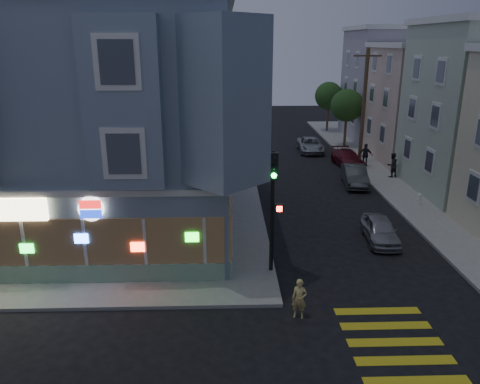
{
  "coord_description": "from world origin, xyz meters",
  "views": [
    {
      "loc": [
        0.88,
        -13.46,
        9.63
      ],
      "look_at": [
        1.53,
        7.15,
        2.97
      ],
      "focal_mm": 35.0,
      "sensor_mm": 36.0,
      "label": 1
    }
  ],
  "objects_px": {
    "utility_pole": "(364,104)",
    "parked_car_d": "(310,145)",
    "running_child": "(299,299)",
    "traffic_signal": "(273,192)",
    "pedestrian_b": "(366,155)",
    "street_tree_near": "(347,105)",
    "parked_car_a": "(380,230)",
    "street_tree_far": "(329,96)",
    "pedestrian_a": "(392,165)",
    "parked_car_b": "(355,176)",
    "parked_car_c": "(348,158)",
    "fire_hydrant": "(419,198)"
  },
  "relations": [
    {
      "from": "street_tree_far",
      "to": "fire_hydrant",
      "type": "relative_size",
      "value": 7.65
    },
    {
      "from": "parked_car_a",
      "to": "street_tree_far",
      "type": "bearing_deg",
      "value": 87.46
    },
    {
      "from": "street_tree_near",
      "to": "parked_car_a",
      "type": "xyz_separation_m",
      "value": [
        -3.6,
        -21.98,
        -3.32
      ]
    },
    {
      "from": "utility_pole",
      "to": "running_child",
      "type": "xyz_separation_m",
      "value": [
        -8.5,
        -22.64,
        -4.04
      ]
    },
    {
      "from": "fire_hydrant",
      "to": "parked_car_a",
      "type": "bearing_deg",
      "value": -128.45
    },
    {
      "from": "utility_pole",
      "to": "running_child",
      "type": "height_order",
      "value": "utility_pole"
    },
    {
      "from": "running_child",
      "to": "parked_car_c",
      "type": "relative_size",
      "value": 0.35
    },
    {
      "from": "utility_pole",
      "to": "parked_car_a",
      "type": "relative_size",
      "value": 2.49
    },
    {
      "from": "parked_car_a",
      "to": "fire_hydrant",
      "type": "distance_m",
      "value": 6.51
    },
    {
      "from": "street_tree_near",
      "to": "parked_car_a",
      "type": "relative_size",
      "value": 1.47
    },
    {
      "from": "street_tree_far",
      "to": "parked_car_d",
      "type": "xyz_separation_m",
      "value": [
        -3.6,
        -9.91,
        -3.3
      ]
    },
    {
      "from": "utility_pole",
      "to": "traffic_signal",
      "type": "bearing_deg",
      "value": -115.42
    },
    {
      "from": "street_tree_far",
      "to": "pedestrian_a",
      "type": "relative_size",
      "value": 2.98
    },
    {
      "from": "parked_car_a",
      "to": "parked_car_d",
      "type": "xyz_separation_m",
      "value": [
        0.0,
        20.06,
        0.02
      ]
    },
    {
      "from": "street_tree_far",
      "to": "parked_car_a",
      "type": "bearing_deg",
      "value": -96.85
    },
    {
      "from": "traffic_signal",
      "to": "parked_car_a",
      "type": "bearing_deg",
      "value": 30.44
    },
    {
      "from": "parked_car_a",
      "to": "utility_pole",
      "type": "bearing_deg",
      "value": 82.29
    },
    {
      "from": "pedestrian_b",
      "to": "fire_hydrant",
      "type": "xyz_separation_m",
      "value": [
        0.7,
        -9.14,
        -0.54
      ]
    },
    {
      "from": "pedestrian_a",
      "to": "parked_car_d",
      "type": "xyz_separation_m",
      "value": [
        -4.4,
        8.92,
        -0.4
      ]
    },
    {
      "from": "street_tree_near",
      "to": "parked_car_d",
      "type": "height_order",
      "value": "street_tree_near"
    },
    {
      "from": "utility_pole",
      "to": "parked_car_b",
      "type": "xyz_separation_m",
      "value": [
        -2.12,
        -6.31,
        -4.11
      ]
    },
    {
      "from": "street_tree_far",
      "to": "pedestrian_a",
      "type": "distance_m",
      "value": 19.07
    },
    {
      "from": "pedestrian_b",
      "to": "pedestrian_a",
      "type": "bearing_deg",
      "value": 132.3
    },
    {
      "from": "pedestrian_a",
      "to": "parked_car_d",
      "type": "relative_size",
      "value": 0.39
    },
    {
      "from": "parked_car_c",
      "to": "parked_car_a",
      "type": "bearing_deg",
      "value": -103.2
    },
    {
      "from": "street_tree_far",
      "to": "fire_hydrant",
      "type": "bearing_deg",
      "value": -88.97
    },
    {
      "from": "street_tree_near",
      "to": "parked_car_d",
      "type": "xyz_separation_m",
      "value": [
        -3.6,
        -1.91,
        -3.3
      ]
    },
    {
      "from": "pedestrian_b",
      "to": "street_tree_far",
      "type": "bearing_deg",
      "value": -67.48
    },
    {
      "from": "street_tree_far",
      "to": "fire_hydrant",
      "type": "distance_m",
      "value": 25.12
    },
    {
      "from": "street_tree_far",
      "to": "parked_car_a",
      "type": "relative_size",
      "value": 1.47
    },
    {
      "from": "parked_car_c",
      "to": "fire_hydrant",
      "type": "relative_size",
      "value": 6.28
    },
    {
      "from": "fire_hydrant",
      "to": "parked_car_d",
      "type": "bearing_deg",
      "value": 105.12
    },
    {
      "from": "street_tree_near",
      "to": "pedestrian_b",
      "type": "relative_size",
      "value": 2.93
    },
    {
      "from": "street_tree_near",
      "to": "pedestrian_a",
      "type": "relative_size",
      "value": 2.98
    },
    {
      "from": "street_tree_near",
      "to": "parked_car_d",
      "type": "relative_size",
      "value": 1.16
    },
    {
      "from": "utility_pole",
      "to": "street_tree_near",
      "type": "distance_m",
      "value": 6.06
    },
    {
      "from": "utility_pole",
      "to": "parked_car_d",
      "type": "height_order",
      "value": "utility_pole"
    },
    {
      "from": "parked_car_c",
      "to": "parked_car_d",
      "type": "xyz_separation_m",
      "value": [
        -2.1,
        5.2,
        0.0
      ]
    },
    {
      "from": "street_tree_far",
      "to": "pedestrian_b",
      "type": "relative_size",
      "value": 2.93
    },
    {
      "from": "traffic_signal",
      "to": "pedestrian_b",
      "type": "bearing_deg",
      "value": 63.01
    },
    {
      "from": "street_tree_near",
      "to": "pedestrian_b",
      "type": "bearing_deg",
      "value": -91.9
    },
    {
      "from": "street_tree_near",
      "to": "parked_car_c",
      "type": "relative_size",
      "value": 1.22
    },
    {
      "from": "street_tree_far",
      "to": "running_child",
      "type": "bearing_deg",
      "value": -103.36
    },
    {
      "from": "parked_car_d",
      "to": "fire_hydrant",
      "type": "bearing_deg",
      "value": -72.77
    },
    {
      "from": "parked_car_c",
      "to": "traffic_signal",
      "type": "distance_m",
      "value": 20.07
    },
    {
      "from": "parked_car_d",
      "to": "street_tree_near",
      "type": "bearing_deg",
      "value": 30.11
    },
    {
      "from": "street_tree_near",
      "to": "parked_car_d",
      "type": "bearing_deg",
      "value": -152.0
    },
    {
      "from": "pedestrian_a",
      "to": "traffic_signal",
      "type": "xyz_separation_m",
      "value": [
        -10.18,
        -14.47,
        2.7
      ]
    },
    {
      "from": "pedestrian_b",
      "to": "running_child",
      "type": "bearing_deg",
      "value": 91.45
    },
    {
      "from": "parked_car_b",
      "to": "utility_pole",
      "type": "bearing_deg",
      "value": 77.69
    }
  ]
}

